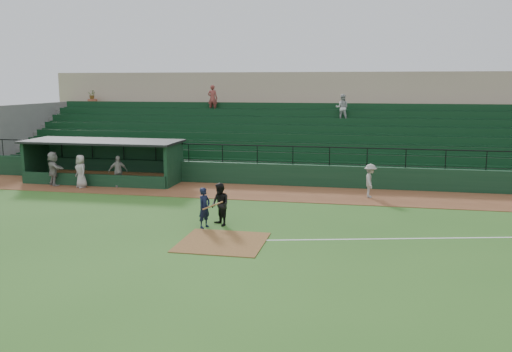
# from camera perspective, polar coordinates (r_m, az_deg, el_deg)

# --- Properties ---
(ground) EXTENTS (90.00, 90.00, 0.00)m
(ground) POSITION_cam_1_polar(r_m,az_deg,el_deg) (20.41, -2.85, -6.23)
(ground) COLOR #2D5C1D
(ground) RESTS_ON ground
(warning_track) EXTENTS (40.00, 4.00, 0.03)m
(warning_track) POSITION_cam_1_polar(r_m,az_deg,el_deg) (28.00, 1.24, -1.77)
(warning_track) COLOR brown
(warning_track) RESTS_ON ground
(home_plate_dirt) EXTENTS (3.00, 3.00, 0.03)m
(home_plate_dirt) POSITION_cam_1_polar(r_m,az_deg,el_deg) (19.47, -3.58, -6.98)
(home_plate_dirt) COLOR brown
(home_plate_dirt) RESTS_ON ground
(foul_line) EXTENTS (17.49, 4.44, 0.01)m
(foul_line) POSITION_cam_1_polar(r_m,az_deg,el_deg) (21.18, 19.63, -6.19)
(foul_line) COLOR white
(foul_line) RESTS_ON ground
(stadium_structure) EXTENTS (38.00, 13.08, 6.40)m
(stadium_structure) POSITION_cam_1_polar(r_m,az_deg,el_deg) (35.94, 3.69, 4.48)
(stadium_structure) COLOR black
(stadium_structure) RESTS_ON ground
(dugout) EXTENTS (8.90, 3.20, 2.42)m
(dugout) POSITION_cam_1_polar(r_m,az_deg,el_deg) (32.38, -15.47, 1.82)
(dugout) COLOR black
(dugout) RESTS_ON ground
(batter_at_plate) EXTENTS (1.09, 0.71, 1.60)m
(batter_at_plate) POSITION_cam_1_polar(r_m,az_deg,el_deg) (21.30, -5.47, -3.35)
(batter_at_plate) COLOR black
(batter_at_plate) RESTS_ON ground
(umpire) EXTENTS (1.04, 1.05, 1.71)m
(umpire) POSITION_cam_1_polar(r_m,az_deg,el_deg) (21.56, -3.82, -3.02)
(umpire) COLOR black
(umpire) RESTS_ON ground
(runner) EXTENTS (0.65, 1.10, 1.67)m
(runner) POSITION_cam_1_polar(r_m,az_deg,el_deg) (27.21, 11.98, -0.49)
(runner) COLOR #9C9892
(runner) RESTS_ON warning_track
(dugout_player_a) EXTENTS (1.07, 0.88, 1.71)m
(dugout_player_a) POSITION_cam_1_polar(r_m,az_deg,el_deg) (30.29, -14.37, 0.49)
(dugout_player_a) COLOR #9B9691
(dugout_player_a) RESTS_ON warning_track
(dugout_player_b) EXTENTS (1.04, 0.97, 1.78)m
(dugout_player_b) POSITION_cam_1_polar(r_m,az_deg,el_deg) (30.66, -18.01, 0.49)
(dugout_player_b) COLOR #A8A39D
(dugout_player_b) RESTS_ON warning_track
(dugout_player_c) EXTENTS (1.72, 1.53, 1.89)m
(dugout_player_c) POSITION_cam_1_polar(r_m,az_deg,el_deg) (31.77, -20.62, 0.75)
(dugout_player_c) COLOR #99958F
(dugout_player_c) RESTS_ON warning_track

